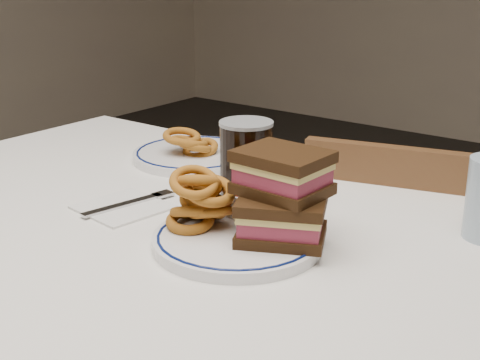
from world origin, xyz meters
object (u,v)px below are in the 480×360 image
Objects in this scene: beer_mug at (248,164)px; far_plate at (195,155)px; reuben_sandwich at (282,196)px; main_plate at (237,239)px; chair_far at (405,310)px.

far_plate is (-0.24, 0.15, -0.06)m from beer_mug.
reuben_sandwich is 0.16m from beer_mug.
beer_mug is 0.29m from far_plate.
main_plate is at bearing -58.86° from beer_mug.
beer_mug reaches higher than main_plate.
reuben_sandwich is 0.45m from far_plate.
reuben_sandwich is at bearing -91.10° from chair_far.
far_plate is at bearing 146.57° from reuben_sandwich.
chair_far is 3.41× the size of main_plate.
beer_mug is (-0.13, 0.10, -0.00)m from reuben_sandwich.
main_plate is 0.17m from beer_mug.
far_plate is at bearing 139.05° from main_plate.
chair_far is 0.59m from reuben_sandwich.
chair_far is 5.74× the size of beer_mug.
beer_mug is at bearing 121.14° from main_plate.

